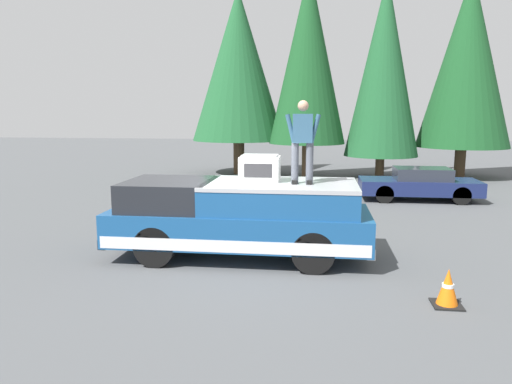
% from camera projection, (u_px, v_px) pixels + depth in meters
% --- Properties ---
extents(ground_plane, '(90.00, 90.00, 0.00)m').
position_uv_depth(ground_plane, '(240.00, 260.00, 10.12)').
color(ground_plane, '#4C4F51').
extents(pickup_truck, '(2.01, 5.54, 1.65)m').
position_uv_depth(pickup_truck, '(239.00, 217.00, 10.19)').
color(pickup_truck, navy).
rests_on(pickup_truck, ground).
extents(compressor_unit, '(0.65, 0.84, 0.56)m').
position_uv_depth(compressor_unit, '(260.00, 168.00, 10.14)').
color(compressor_unit, silver).
rests_on(compressor_unit, pickup_truck).
extents(person_on_truck_bed, '(0.29, 0.72, 1.69)m').
position_uv_depth(person_on_truck_bed, '(303.00, 140.00, 9.65)').
color(person_on_truck_bed, '#4C515B').
rests_on(person_on_truck_bed, pickup_truck).
extents(parked_car_navy, '(1.64, 4.10, 1.16)m').
position_uv_depth(parked_car_navy, '(419.00, 184.00, 16.89)').
color(parked_car_navy, navy).
rests_on(parked_car_navy, ground).
extents(traffic_cone, '(0.47, 0.47, 0.62)m').
position_uv_depth(traffic_cone, '(448.00, 289.00, 7.68)').
color(traffic_cone, black).
rests_on(traffic_cone, ground).
extents(conifer_far_left, '(4.24, 4.24, 9.50)m').
position_uv_depth(conifer_far_left, '(467.00, 61.00, 22.03)').
color(conifer_far_left, '#4C3826').
rests_on(conifer_far_left, ground).
extents(conifer_left, '(3.42, 3.42, 9.26)m').
position_uv_depth(conifer_left, '(384.00, 67.00, 21.79)').
color(conifer_left, '#4C3826').
rests_on(conifer_left, ground).
extents(conifer_center_left, '(3.56, 3.56, 9.64)m').
position_uv_depth(conifer_center_left, '(308.00, 57.00, 21.89)').
color(conifer_center_left, '#4C3826').
rests_on(conifer_center_left, ground).
extents(conifer_center_right, '(4.60, 4.60, 9.04)m').
position_uv_depth(conifer_center_right, '(238.00, 66.00, 23.39)').
color(conifer_center_right, '#4C3826').
rests_on(conifer_center_right, ground).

